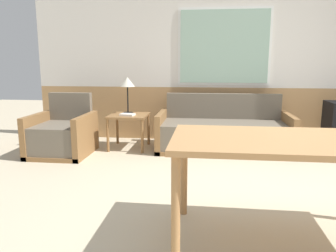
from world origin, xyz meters
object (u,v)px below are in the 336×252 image
(dining_table, at_px, (296,150))
(table_lamp, at_px, (127,84))
(couch, at_px, (223,134))
(armchair, at_px, (62,136))
(side_table, at_px, (129,120))

(dining_table, bearing_deg, table_lamp, 125.20)
(couch, relative_size, dining_table, 1.12)
(dining_table, bearing_deg, armchair, 142.41)
(side_table, bearing_deg, couch, 1.98)
(couch, relative_size, side_table, 3.39)
(side_table, height_order, dining_table, dining_table)
(couch, height_order, table_lamp, table_lamp)
(couch, height_order, dining_table, couch)
(armchair, bearing_deg, dining_table, -43.11)
(side_table, bearing_deg, table_lamp, 108.17)
(table_lamp, bearing_deg, side_table, -71.83)
(table_lamp, height_order, dining_table, table_lamp)
(armchair, distance_m, table_lamp, 1.23)
(couch, bearing_deg, table_lamp, 178.01)
(armchair, bearing_deg, couch, 6.62)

